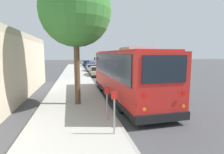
{
  "coord_description": "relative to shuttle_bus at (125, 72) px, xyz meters",
  "views": [
    {
      "loc": [
        -9.77,
        3.16,
        3.01
      ],
      "look_at": [
        2.87,
        0.53,
        1.3
      ],
      "focal_mm": 28.0,
      "sensor_mm": 36.0,
      "label": 1
    }
  ],
  "objects": [
    {
      "name": "sign_post_far",
      "position": [
        -3.85,
        1.93,
        -0.92
      ],
      "size": [
        0.06,
        0.22,
        1.42
      ],
      "color": "gray",
      "rests_on": "sidewalk_slab"
    },
    {
      "name": "parked_sedan_tan",
      "position": [
        12.74,
        0.47,
        -1.2
      ],
      "size": [
        4.57,
        1.81,
        1.29
      ],
      "rotation": [
        0.0,
        0.0,
        -0.0
      ],
      "color": "tan",
      "rests_on": "ground"
    },
    {
      "name": "ground_plane",
      "position": [
        -1.37,
        0.07,
        -1.8
      ],
      "size": [
        160.0,
        160.0,
        0.0
      ],
      "primitive_type": "plane",
      "color": "#474749"
    },
    {
      "name": "parked_sedan_white",
      "position": [
        39.42,
        0.29,
        -1.21
      ],
      "size": [
        4.79,
        2.01,
        1.28
      ],
      "rotation": [
        0.0,
        0.0,
        -0.08
      ],
      "color": "silver",
      "rests_on": "ground"
    },
    {
      "name": "street_tree",
      "position": [
        -1.0,
        3.16,
        3.78
      ],
      "size": [
        3.9,
        3.9,
        7.71
      ],
      "color": "brown",
      "rests_on": "sidewalk_slab"
    },
    {
      "name": "parked_sedan_blue",
      "position": [
        25.23,
        0.19,
        -1.22
      ],
      "size": [
        4.51,
        2.01,
        1.27
      ],
      "rotation": [
        0.0,
        0.0,
        0.06
      ],
      "color": "navy",
      "rests_on": "ground"
    },
    {
      "name": "parked_sedan_navy",
      "position": [
        31.97,
        0.6,
        -1.2
      ],
      "size": [
        4.71,
        1.94,
        1.3
      ],
      "rotation": [
        0.0,
        0.0,
        -0.06
      ],
      "color": "#19234C",
      "rests_on": "ground"
    },
    {
      "name": "shuttle_bus",
      "position": [
        0.0,
        0.0,
        0.0
      ],
      "size": [
        10.05,
        3.03,
        3.38
      ],
      "rotation": [
        0.0,
        0.0,
        0.04
      ],
      "color": "red",
      "rests_on": "ground"
    },
    {
      "name": "sign_post_near",
      "position": [
        -5.31,
        1.93,
        -0.84
      ],
      "size": [
        0.06,
        0.22,
        1.57
      ],
      "color": "gray",
      "rests_on": "sidewalk_slab"
    },
    {
      "name": "lane_stripe_mid",
      "position": [
        -0.97,
        -3.24,
        -1.8
      ],
      "size": [
        2.4,
        0.14,
        0.01
      ],
      "primitive_type": "cube",
      "color": "silver",
      "rests_on": "ground"
    },
    {
      "name": "curb_strip",
      "position": [
        -1.37,
        1.52,
        -1.73
      ],
      "size": [
        80.0,
        0.14,
        0.15
      ],
      "primitive_type": "cube",
      "color": "#9D9A94",
      "rests_on": "ground"
    },
    {
      "name": "parked_sedan_silver",
      "position": [
        18.98,
        0.54,
        -1.22
      ],
      "size": [
        4.4,
        1.7,
        1.27
      ],
      "rotation": [
        0.0,
        0.0,
        -0.01
      ],
      "color": "#A8AAAF",
      "rests_on": "ground"
    },
    {
      "name": "sidewalk_slab",
      "position": [
        -1.37,
        3.43,
        -1.73
      ],
      "size": [
        80.0,
        3.68,
        0.15
      ],
      "primitive_type": "cube",
      "color": "#B2AFA8",
      "rests_on": "ground"
    },
    {
      "name": "lane_stripe_ahead",
      "position": [
        5.03,
        -3.24,
        -1.8
      ],
      "size": [
        2.4,
        0.14,
        0.01
      ],
      "primitive_type": "cube",
      "color": "silver",
      "rests_on": "ground"
    }
  ]
}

